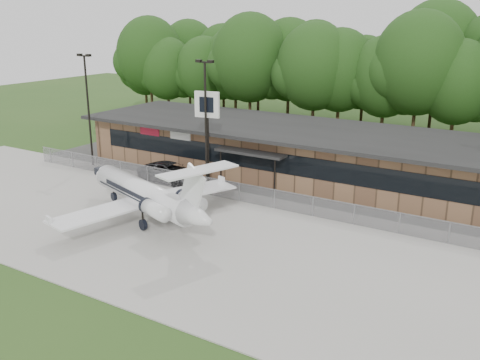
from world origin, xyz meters
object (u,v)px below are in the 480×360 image
Objects in this scene: terminal at (303,151)px; pole_sign at (207,115)px; suv at (171,173)px; business_jet at (147,196)px.

pole_sign is at bearing -125.28° from terminal.
terminal is at bearing -45.52° from suv.
suv is at bearing 176.40° from pole_sign.
business_jet reaches higher than terminal.
business_jet is 1.92× the size of pole_sign.
suv is (-4.39, 7.92, -1.01)m from business_jet.
suv is 0.75× the size of pole_sign.
terminal is at bearing 93.39° from business_jet.
terminal is 5.25× the size of pole_sign.
pole_sign is (-5.05, -7.14, 3.80)m from terminal.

